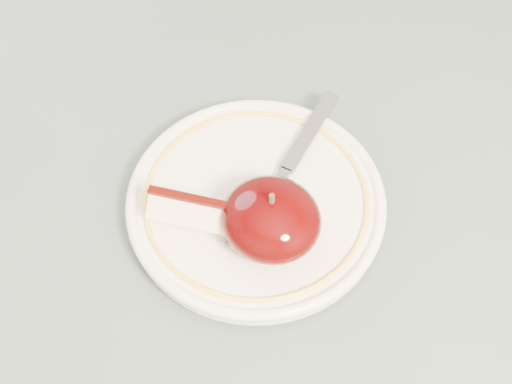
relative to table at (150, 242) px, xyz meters
The scene contains 5 objects.
table is the anchor object (origin of this frame).
plate 0.14m from the table, 18.34° to the left, with size 0.20×0.20×0.02m.
apple_half 0.17m from the table, ahead, with size 0.07×0.07×0.05m.
apple_wedge 0.14m from the table, ahead, with size 0.07×0.05×0.03m.
fork 0.16m from the table, 31.57° to the left, with size 0.03×0.17×0.00m.
Camera 1 is at (0.25, -0.22, 1.22)m, focal length 50.00 mm.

